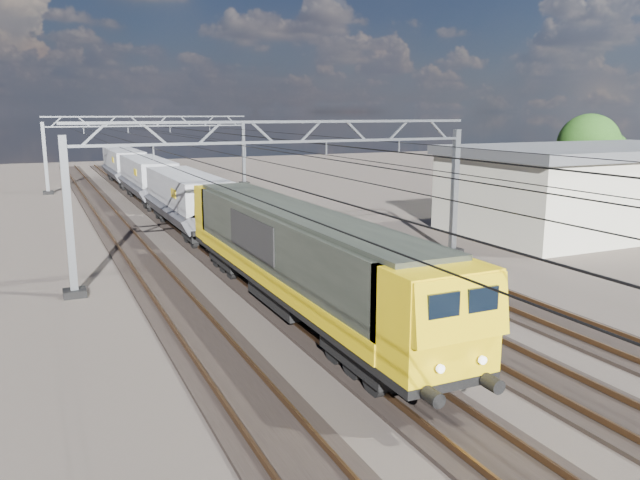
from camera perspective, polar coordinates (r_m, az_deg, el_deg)
name	(u,v)px	position (r m, az deg, el deg)	size (l,w,h in m)	color
ground	(324,294)	(26.20, 0.35, -4.97)	(160.00, 160.00, 0.00)	black
track_outer_west	(181,311)	(24.36, -12.62, -6.37)	(2.60, 140.00, 0.30)	black
track_loco	(279,298)	(25.43, -3.75, -5.34)	(2.60, 140.00, 0.30)	black
track_inner_east	(366,287)	(27.06, 4.20, -4.30)	(2.60, 140.00, 0.30)	black
track_outer_east	(442,277)	(29.14, 11.11, -3.33)	(2.60, 140.00, 0.30)	black
catenary_gantry_mid	(287,191)	(29.00, -3.01, 4.53)	(19.90, 0.90, 7.11)	gray
catenary_gantry_far	(150,149)	(63.73, -15.25, 8.01)	(19.90, 0.90, 7.11)	gray
overhead_wires	(258,146)	(32.58, -5.69, 8.52)	(12.03, 140.00, 0.53)	black
locomotive	(294,252)	(23.41, -2.41, -1.11)	(2.76, 21.10, 3.62)	black
hopper_wagon_lead	(187,197)	(40.12, -12.11, 3.85)	(3.38, 13.00, 3.25)	black
hopper_wagon_mid	(148,176)	(53.98, -15.49, 5.63)	(3.38, 13.00, 3.25)	black
hopper_wagon_third	(124,164)	(67.98, -17.49, 6.66)	(3.38, 13.00, 3.25)	black
industrial_shed	(595,188)	(43.76, 23.82, 4.40)	(18.60, 10.60, 5.40)	beige
tree_far	(593,147)	(54.96, 23.72, 7.75)	(5.41, 5.01, 7.37)	#342017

